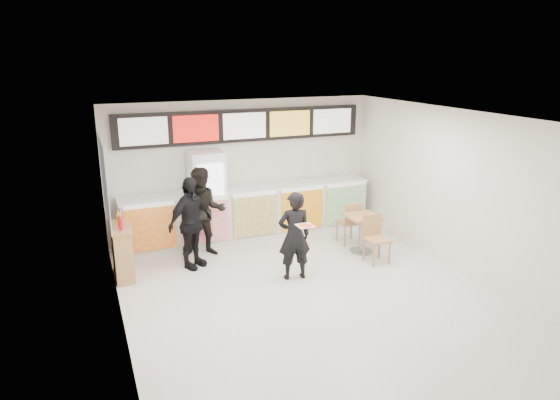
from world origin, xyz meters
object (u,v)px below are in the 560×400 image
customer_left (204,212)px  cafe_table (362,227)px  service_counter (250,212)px  customer_main (294,236)px  drinks_fridge (208,198)px  condiment_ledge (122,251)px  customer_mid (191,223)px

customer_left → cafe_table: size_ratio=1.13×
service_counter → customer_main: bearing=-88.9°
customer_main → cafe_table: 1.91m
drinks_fridge → condiment_ledge: 2.25m
customer_mid → customer_main: bearing=-67.8°
service_counter → cafe_table: 2.50m
service_counter → drinks_fridge: bearing=179.0°
cafe_table → drinks_fridge: bearing=149.4°
service_counter → cafe_table: (1.83, -1.70, -0.03)m
cafe_table → service_counter: bearing=138.3°
customer_left → condiment_ledge: customer_left is taller
customer_main → condiment_ledge: (-2.86, 1.20, -0.31)m
drinks_fridge → customer_mid: bearing=-118.5°
customer_mid → condiment_ledge: 1.32m
customer_mid → condiment_ledge: bearing=148.0°
customer_main → service_counter: bearing=-81.2°
service_counter → customer_left: customer_left is taller
service_counter → customer_main: size_ratio=3.41×
service_counter → drinks_fridge: (-0.93, 0.02, 0.43)m
service_counter → cafe_table: service_counter is taller
drinks_fridge → customer_main: 2.54m
drinks_fridge → customer_left: size_ratio=1.10×
service_counter → customer_main: customer_main is taller
service_counter → cafe_table: bearing=-42.9°
customer_mid → service_counter: bearing=4.8°
cafe_table → customer_left: bearing=161.8°
customer_left → condiment_ledge: bearing=-152.8°
customer_main → customer_mid: bearing=-28.9°
customer_left → customer_mid: 0.62m
customer_left → cafe_table: customer_left is taller
customer_mid → customer_left: bearing=21.7°
service_counter → drinks_fridge: drinks_fridge is taller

